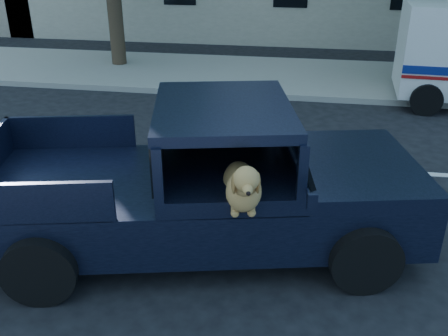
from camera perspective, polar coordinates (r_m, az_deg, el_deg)
name	(u,v)px	position (r m, az deg, el deg)	size (l,w,h in m)	color
ground	(155,268)	(6.58, -7.87, -11.23)	(120.00, 120.00, 0.00)	black
far_sidewalk	(246,75)	(14.80, 2.52, 10.60)	(60.00, 4.00, 0.15)	gray
lane_stripes	(314,166)	(9.26, 10.28, 0.22)	(21.60, 0.14, 0.01)	silver
pickup_truck	(196,201)	(6.62, -3.19, -3.75)	(5.90, 3.41, 1.99)	black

